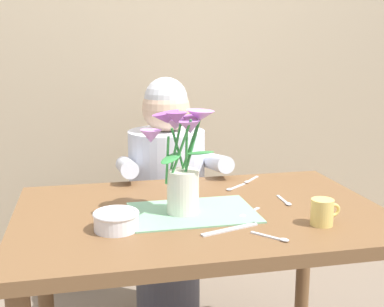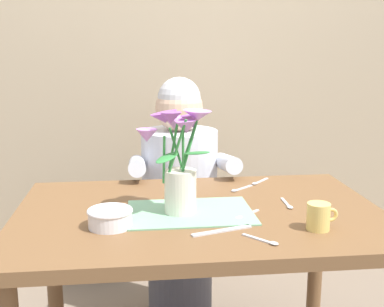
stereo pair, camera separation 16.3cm
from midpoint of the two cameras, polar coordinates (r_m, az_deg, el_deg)
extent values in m
cube|color=tan|center=(2.58, -6.29, 11.88)|extent=(4.00, 0.10, 2.50)
cube|color=brown|center=(1.64, -1.81, -7.22)|extent=(1.20, 0.80, 0.04)
cylinder|color=brown|center=(2.09, -18.80, -14.44)|extent=(0.06, 0.06, 0.70)
cylinder|color=brown|center=(2.23, 10.66, -12.20)|extent=(0.06, 0.06, 0.70)
cylinder|color=#4C4C56|center=(2.41, -4.79, -14.06)|extent=(0.30, 0.30, 0.40)
cylinder|color=silver|center=(2.24, -5.00, -3.70)|extent=(0.34, 0.34, 0.50)
sphere|color=#DBB293|center=(2.17, -5.17, 5.21)|extent=(0.21, 0.21, 0.21)
sphere|color=silver|center=(2.17, -5.19, 6.25)|extent=(0.19, 0.19, 0.19)
cylinder|color=silver|center=(2.06, -9.81, -1.56)|extent=(0.07, 0.33, 0.12)
cylinder|color=silver|center=(2.11, 0.56, -1.04)|extent=(0.07, 0.33, 0.12)
cube|color=#7AB289|center=(1.60, -2.84, -6.82)|extent=(0.40, 0.28, 0.00)
cylinder|color=silver|center=(1.58, -4.01, -4.53)|extent=(0.10, 0.10, 0.14)
cylinder|color=#388E42|center=(1.54, -3.10, 0.35)|extent=(0.07, 0.03, 0.21)
cone|color=#CC7FDB|center=(1.52, -2.14, 4.36)|extent=(0.12, 0.12, 0.04)
sphere|color=#E5D14C|center=(1.52, -2.14, 4.55)|extent=(0.02, 0.02, 0.02)
cylinder|color=#388E42|center=(1.57, -3.40, 0.08)|extent=(0.06, 0.03, 0.19)
cone|color=#A351B7|center=(1.57, -2.77, 3.69)|extent=(0.10, 0.10, 0.05)
sphere|color=#E5D14C|center=(1.57, -2.77, 3.87)|extent=(0.02, 0.02, 0.02)
cylinder|color=#388E42|center=(1.58, -4.45, -0.04)|extent=(0.06, 0.04, 0.17)
cone|color=#CC7FDB|center=(1.59, -4.86, 3.40)|extent=(0.11, 0.11, 0.05)
sphere|color=#E5D14C|center=(1.59, -4.86, 3.57)|extent=(0.02, 0.02, 0.02)
cylinder|color=#388E42|center=(1.55, -4.99, 0.23)|extent=(0.04, 0.07, 0.20)
cone|color=#A351B7|center=(1.54, -5.97, 4.05)|extent=(0.11, 0.11, 0.05)
sphere|color=#E5D14C|center=(1.54, -5.98, 4.23)|extent=(0.02, 0.02, 0.02)
cylinder|color=#388E42|center=(1.53, -5.91, -0.86)|extent=(0.01, 0.05, 0.16)
cone|color=#CC7FDB|center=(1.49, -7.89, 1.95)|extent=(0.08, 0.08, 0.04)
sphere|color=#E5D14C|center=(1.49, -7.90, 2.14)|extent=(0.02, 0.02, 0.02)
cylinder|color=#388E42|center=(1.51, -4.52, 0.11)|extent=(0.07, 0.06, 0.21)
cone|color=#A351B7|center=(1.45, -5.06, 4.05)|extent=(0.07, 0.07, 0.04)
sphere|color=#E5D14C|center=(1.45, -5.06, 4.25)|extent=(0.02, 0.02, 0.02)
cylinder|color=#388E42|center=(1.53, -3.70, -0.34)|extent=(0.01, 0.04, 0.18)
cone|color=#CC7FDB|center=(1.49, -3.35, 3.01)|extent=(0.09, 0.09, 0.04)
sphere|color=#E5D14C|center=(1.49, -3.35, 3.20)|extent=(0.02, 0.02, 0.02)
ellipsoid|color=#388E42|center=(1.52, -2.08, 0.04)|extent=(0.10, 0.09, 0.02)
ellipsoid|color=#388E42|center=(1.50, -5.52, -0.58)|extent=(0.09, 0.09, 0.03)
cylinder|color=white|center=(1.49, -11.86, -7.74)|extent=(0.13, 0.13, 0.05)
torus|color=white|center=(1.48, -11.90, -6.83)|extent=(0.14, 0.14, 0.01)
cube|color=silver|center=(1.46, 1.16, -8.79)|extent=(0.19, 0.07, 0.00)
cylinder|color=#E5C666|center=(1.52, 11.79, -6.68)|extent=(0.07, 0.07, 0.08)
torus|color=#E5C666|center=(1.53, 13.10, -6.40)|extent=(0.04, 0.01, 0.04)
cube|color=silver|center=(1.75, 7.76, -5.32)|extent=(0.01, 0.10, 0.00)
ellipsoid|color=silver|center=(1.70, 8.35, -5.81)|extent=(0.02, 0.03, 0.01)
cube|color=silver|center=(1.89, 2.78, -3.86)|extent=(0.08, 0.07, 0.00)
ellipsoid|color=silver|center=(1.84, 1.79, -4.18)|extent=(0.03, 0.03, 0.01)
cube|color=silver|center=(1.42, 5.31, -9.49)|extent=(0.07, 0.08, 0.00)
ellipsoid|color=silver|center=(1.39, 7.27, -9.89)|extent=(0.03, 0.03, 0.01)
cube|color=silver|center=(1.61, 3.95, -6.76)|extent=(0.08, 0.07, 0.00)
ellipsoid|color=silver|center=(1.57, 2.88, -7.23)|extent=(0.03, 0.03, 0.01)
cube|color=silver|center=(2.00, 4.67, -2.99)|extent=(0.08, 0.08, 0.00)
ellipsoid|color=silver|center=(1.95, 3.97, -3.30)|extent=(0.03, 0.03, 0.01)
camera|label=1|loc=(0.08, -92.86, -0.63)|focal=46.34mm
camera|label=2|loc=(0.08, 87.14, 0.63)|focal=46.34mm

